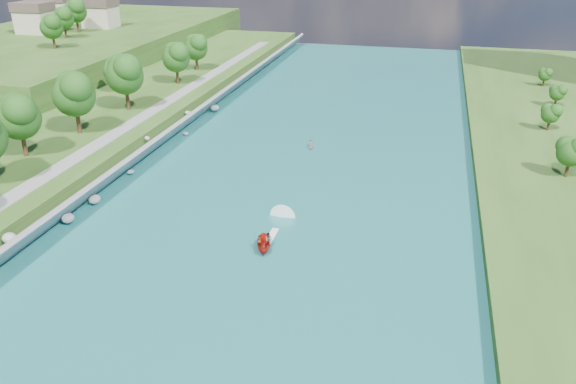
# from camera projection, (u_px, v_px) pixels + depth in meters

# --- Properties ---
(ground) EXTENTS (260.00, 260.00, 0.00)m
(ground) POSITION_uv_depth(u_px,v_px,m) (239.00, 267.00, 64.85)
(ground) COLOR #2D5119
(ground) RESTS_ON ground
(river_water) EXTENTS (55.00, 240.00, 0.10)m
(river_water) POSITION_uv_depth(u_px,v_px,m) (283.00, 195.00, 82.38)
(river_water) COLOR #195F61
(river_water) RESTS_ON ground
(ridge_west) EXTENTS (60.00, 120.00, 9.00)m
(ridge_west) POSITION_uv_depth(u_px,v_px,m) (77.00, 46.00, 164.90)
(ridge_west) COLOR #2D5119
(ridge_west) RESTS_ON ground
(riprap_bank) EXTENTS (4.26, 236.00, 4.16)m
(riprap_bank) POSITION_uv_depth(u_px,v_px,m) (119.00, 171.00, 86.25)
(riprap_bank) COLOR slate
(riprap_bank) RESTS_ON ground
(riverside_path) EXTENTS (3.00, 200.00, 0.10)m
(riverside_path) POSITION_uv_depth(u_px,v_px,m) (83.00, 153.00, 88.22)
(riverside_path) COLOR gray
(riverside_path) RESTS_ON berm_west
(ridge_houses) EXTENTS (29.50, 29.50, 8.40)m
(ridge_houses) POSITION_uv_depth(u_px,v_px,m) (64.00, 12.00, 166.95)
(ridge_houses) COLOR beige
(ridge_houses) RESTS_ON ridge_west
(trees_ridge) EXTENTS (14.58, 42.03, 10.94)m
(trees_ridge) POSITION_uv_depth(u_px,v_px,m) (71.00, 18.00, 150.84)
(trees_ridge) COLOR #244512
(trees_ridge) RESTS_ON ridge_west
(motorboat) EXTENTS (3.60, 18.90, 2.11)m
(motorboat) POSITION_uv_depth(u_px,v_px,m) (268.00, 238.00, 69.38)
(motorboat) COLOR #B2160E
(motorboat) RESTS_ON river_water
(raft) EXTENTS (2.21, 2.78, 1.51)m
(raft) POSITION_uv_depth(u_px,v_px,m) (311.00, 146.00, 100.14)
(raft) COLOR gray
(raft) RESTS_ON river_water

